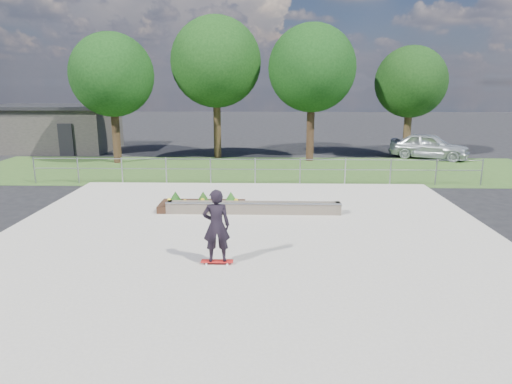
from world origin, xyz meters
TOP-DOWN VIEW (x-y plane):
  - ground at (0.00, 0.00)m, footprint 120.00×120.00m
  - grass_verge at (0.00, 11.00)m, footprint 30.00×8.00m
  - concrete_slab at (0.00, 0.00)m, footprint 15.00×15.00m
  - fence at (0.00, 7.50)m, footprint 20.06×0.06m
  - building at (-14.00, 18.00)m, footprint 8.40×5.40m
  - tree_far_left at (-8.00, 13.00)m, footprint 4.55×4.55m
  - tree_mid_left at (-2.50, 15.00)m, footprint 5.25×5.25m
  - tree_mid_right at (3.00, 14.00)m, footprint 4.90×4.90m
  - tree_far_right at (9.00, 15.50)m, footprint 4.20×4.20m
  - grind_ledge at (0.07, 2.67)m, footprint 6.00×0.44m
  - planter_bed at (-1.75, 3.12)m, footprint 3.00×1.20m
  - skateboarder at (-0.68, -1.88)m, footprint 0.80×0.52m
  - parked_car at (10.21, 14.96)m, footprint 4.84×3.69m

SIDE VIEW (x-z plane):
  - ground at x=0.00m, z-range 0.00..0.00m
  - grass_verge at x=0.00m, z-range 0.00..0.02m
  - concrete_slab at x=0.00m, z-range 0.00..0.06m
  - planter_bed at x=-1.75m, z-range -0.06..0.55m
  - grind_ledge at x=0.07m, z-range 0.05..0.48m
  - parked_car at x=10.21m, z-range 0.00..1.54m
  - fence at x=0.00m, z-range 0.17..1.37m
  - skateboarder at x=-0.68m, z-range 0.09..2.01m
  - building at x=-14.00m, z-range 0.01..3.01m
  - tree_far_right at x=9.00m, z-range 1.18..7.78m
  - tree_far_left at x=-8.00m, z-range 1.28..8.43m
  - tree_mid_right at x=3.00m, z-range 1.38..9.08m
  - tree_mid_left at x=-2.50m, z-range 1.48..9.73m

